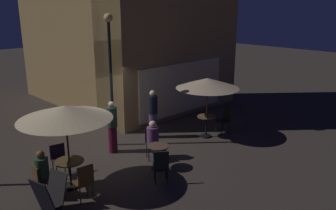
{
  "coord_description": "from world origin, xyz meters",
  "views": [
    {
      "loc": [
        -6.14,
        -8.75,
        4.63
      ],
      "look_at": [
        1.18,
        -1.23,
        1.59
      ],
      "focal_mm": 37.37,
      "sensor_mm": 36.0,
      "label": 1
    }
  ],
  "objects_px": {
    "cafe_chair_2": "(59,157)",
    "patio_umbrella_1": "(208,83)",
    "cafe_chair_5": "(161,164)",
    "cafe_table_1": "(206,123)",
    "cafe_chair_3": "(225,118)",
    "street_lamp_near_corner": "(110,62)",
    "patio_umbrella_0": "(65,113)",
    "patron_standing_2": "(153,114)",
    "cafe_table_2": "(158,153)",
    "cafe_chair_1": "(84,180)",
    "patron_standing_3": "(112,127)",
    "cafe_chair_0": "(39,178)",
    "cafe_chair_4": "(152,140)",
    "patron_seated_0": "(44,170)",
    "menu_sandwich_board": "(50,194)",
    "patron_seated_1": "(153,138)",
    "cafe_table_0": "(70,168)"
  },
  "relations": [
    {
      "from": "cafe_table_2",
      "to": "patron_seated_1",
      "type": "relative_size",
      "value": 0.58
    },
    {
      "from": "cafe_table_0",
      "to": "cafe_chair_1",
      "type": "bearing_deg",
      "value": -95.88
    },
    {
      "from": "street_lamp_near_corner",
      "to": "cafe_table_2",
      "type": "relative_size",
      "value": 6.1
    },
    {
      "from": "patron_standing_3",
      "to": "cafe_chair_0",
      "type": "bearing_deg",
      "value": -66.65
    },
    {
      "from": "street_lamp_near_corner",
      "to": "cafe_table_0",
      "type": "distance_m",
      "value": 3.73
    },
    {
      "from": "patio_umbrella_0",
      "to": "cafe_table_1",
      "type": "bearing_deg",
      "value": -1.26
    },
    {
      "from": "cafe_chair_0",
      "to": "cafe_table_2",
      "type": "bearing_deg",
      "value": -11.28
    },
    {
      "from": "street_lamp_near_corner",
      "to": "patron_standing_3",
      "type": "bearing_deg",
      "value": -127.66
    },
    {
      "from": "patron_seated_0",
      "to": "patron_seated_1",
      "type": "bearing_deg",
      "value": -1.0
    },
    {
      "from": "cafe_chair_3",
      "to": "patron_seated_0",
      "type": "height_order",
      "value": "patron_seated_0"
    },
    {
      "from": "menu_sandwich_board",
      "to": "patio_umbrella_0",
      "type": "distance_m",
      "value": 1.96
    },
    {
      "from": "cafe_chair_2",
      "to": "patron_standing_2",
      "type": "relative_size",
      "value": 0.51
    },
    {
      "from": "cafe_table_1",
      "to": "cafe_chair_3",
      "type": "relative_size",
      "value": 0.79
    },
    {
      "from": "cafe_table_0",
      "to": "cafe_chair_0",
      "type": "bearing_deg",
      "value": 176.6
    },
    {
      "from": "cafe_chair_4",
      "to": "cafe_chair_5",
      "type": "xyz_separation_m",
      "value": [
        -0.92,
        -1.38,
        -0.01
      ]
    },
    {
      "from": "cafe_table_0",
      "to": "patio_umbrella_0",
      "type": "distance_m",
      "value": 1.49
    },
    {
      "from": "cafe_table_1",
      "to": "patron_seated_1",
      "type": "height_order",
      "value": "patron_seated_1"
    },
    {
      "from": "patio_umbrella_1",
      "to": "cafe_chair_5",
      "type": "bearing_deg",
      "value": -158.8
    },
    {
      "from": "cafe_chair_0",
      "to": "cafe_chair_4",
      "type": "relative_size",
      "value": 0.94
    },
    {
      "from": "cafe_chair_2",
      "to": "patio_umbrella_1",
      "type": "bearing_deg",
      "value": 88.49
    },
    {
      "from": "cafe_chair_3",
      "to": "patron_standing_3",
      "type": "height_order",
      "value": "patron_standing_3"
    },
    {
      "from": "cafe_chair_0",
      "to": "patron_seated_0",
      "type": "xyz_separation_m",
      "value": [
        0.13,
        -0.01,
        0.16
      ]
    },
    {
      "from": "cafe_table_1",
      "to": "cafe_chair_5",
      "type": "height_order",
      "value": "cafe_chair_5"
    },
    {
      "from": "patio_umbrella_1",
      "to": "patron_standing_3",
      "type": "distance_m",
      "value": 3.61
    },
    {
      "from": "cafe_chair_0",
      "to": "patron_standing_2",
      "type": "xyz_separation_m",
      "value": [
        4.72,
        1.13,
        0.34
      ]
    },
    {
      "from": "cafe_chair_3",
      "to": "street_lamp_near_corner",
      "type": "bearing_deg",
      "value": -12.28
    },
    {
      "from": "patron_standing_2",
      "to": "cafe_chair_1",
      "type": "bearing_deg",
      "value": 10.17
    },
    {
      "from": "cafe_chair_4",
      "to": "patron_seated_0",
      "type": "bearing_deg",
      "value": -62.6
    },
    {
      "from": "patio_umbrella_0",
      "to": "patron_seated_0",
      "type": "distance_m",
      "value": 1.5
    },
    {
      "from": "street_lamp_near_corner",
      "to": "cafe_table_2",
      "type": "height_order",
      "value": "street_lamp_near_corner"
    },
    {
      "from": "cafe_chair_4",
      "to": "patron_standing_3",
      "type": "bearing_deg",
      "value": -123.06
    },
    {
      "from": "patio_umbrella_0",
      "to": "cafe_chair_5",
      "type": "distance_m",
      "value": 2.8
    },
    {
      "from": "patron_standing_2",
      "to": "patron_standing_3",
      "type": "height_order",
      "value": "patron_standing_2"
    },
    {
      "from": "cafe_table_2",
      "to": "patio_umbrella_1",
      "type": "relative_size",
      "value": 0.32
    },
    {
      "from": "patio_umbrella_0",
      "to": "patron_standing_2",
      "type": "bearing_deg",
      "value": 16.62
    },
    {
      "from": "cafe_table_1",
      "to": "patron_seated_0",
      "type": "bearing_deg",
      "value": 178.5
    },
    {
      "from": "patio_umbrella_0",
      "to": "patron_standing_2",
      "type": "height_order",
      "value": "patio_umbrella_0"
    },
    {
      "from": "cafe_table_0",
      "to": "cafe_table_2",
      "type": "xyz_separation_m",
      "value": [
        2.37,
        -0.78,
        -0.08
      ]
    },
    {
      "from": "cafe_table_1",
      "to": "cafe_chair_2",
      "type": "bearing_deg",
      "value": 169.48
    },
    {
      "from": "cafe_chair_1",
      "to": "patron_standing_3",
      "type": "bearing_deg",
      "value": -42.72
    },
    {
      "from": "patio_umbrella_1",
      "to": "cafe_chair_2",
      "type": "distance_m",
      "value": 5.49
    },
    {
      "from": "street_lamp_near_corner",
      "to": "patio_umbrella_0",
      "type": "bearing_deg",
      "value": -147.76
    },
    {
      "from": "street_lamp_near_corner",
      "to": "cafe_table_2",
      "type": "bearing_deg",
      "value": -93.12
    },
    {
      "from": "cafe_table_1",
      "to": "cafe_table_0",
      "type": "bearing_deg",
      "value": 178.74
    },
    {
      "from": "cafe_chair_2",
      "to": "cafe_table_0",
      "type": "bearing_deg",
      "value": -0.0
    },
    {
      "from": "cafe_table_2",
      "to": "cafe_chair_1",
      "type": "bearing_deg",
      "value": -178.32
    },
    {
      "from": "patio_umbrella_1",
      "to": "patron_standing_3",
      "type": "height_order",
      "value": "patio_umbrella_1"
    },
    {
      "from": "cafe_chair_3",
      "to": "patron_standing_3",
      "type": "bearing_deg",
      "value": -4.42
    },
    {
      "from": "cafe_table_0",
      "to": "patron_standing_2",
      "type": "distance_m",
      "value": 4.11
    },
    {
      "from": "cafe_chair_1",
      "to": "patron_seated_0",
      "type": "bearing_deg",
      "value": 38.54
    }
  ]
}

